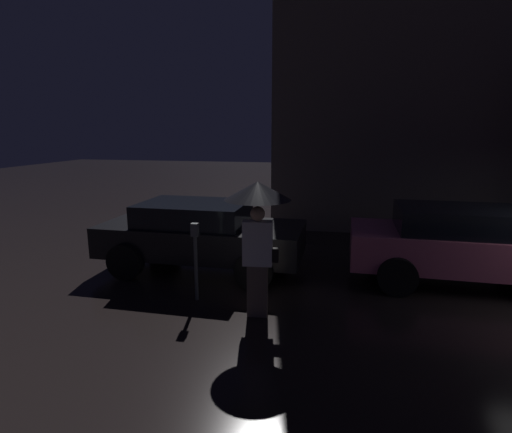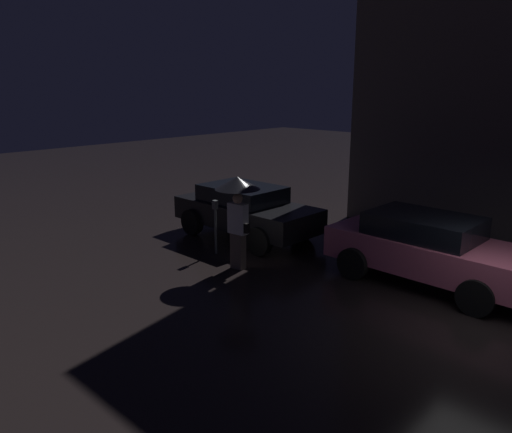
{
  "view_description": "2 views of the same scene",
  "coord_description": "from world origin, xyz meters",
  "px_view_note": "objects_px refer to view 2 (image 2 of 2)",
  "views": [
    {
      "loc": [
        -4.26,
        -6.38,
        2.87
      ],
      "look_at": [
        -5.69,
        0.51,
        1.35
      ],
      "focal_mm": 28.0,
      "sensor_mm": 36.0,
      "label": 1
    },
    {
      "loc": [
        2.25,
        -8.2,
        4.09
      ],
      "look_at": [
        -5.63,
        0.18,
        1.04
      ],
      "focal_mm": 35.0,
      "sensor_mm": 36.0,
      "label": 2
    }
  ],
  "objects_px": {
    "pedestrian_with_umbrella": "(238,199)",
    "parked_car_black": "(246,210)",
    "parked_car_pink": "(428,248)",
    "parking_meter": "(215,221)"
  },
  "relations": [
    {
      "from": "parked_car_pink",
      "to": "parking_meter",
      "type": "relative_size",
      "value": 3.11
    },
    {
      "from": "pedestrian_with_umbrella",
      "to": "parked_car_pink",
      "type": "bearing_deg",
      "value": 24.99
    },
    {
      "from": "parked_car_pink",
      "to": "pedestrian_with_umbrella",
      "type": "xyz_separation_m",
      "value": [
        -3.52,
        -2.09,
        0.86
      ]
    },
    {
      "from": "parked_car_pink",
      "to": "pedestrian_with_umbrella",
      "type": "bearing_deg",
      "value": -148.23
    },
    {
      "from": "parked_car_black",
      "to": "pedestrian_with_umbrella",
      "type": "distance_m",
      "value": 2.61
    },
    {
      "from": "parked_car_black",
      "to": "parking_meter",
      "type": "xyz_separation_m",
      "value": [
        0.45,
        -1.53,
        0.07
      ]
    },
    {
      "from": "parked_car_black",
      "to": "parked_car_pink",
      "type": "height_order",
      "value": "parked_car_pink"
    },
    {
      "from": "pedestrian_with_umbrella",
      "to": "parking_meter",
      "type": "bearing_deg",
      "value": 157.25
    },
    {
      "from": "pedestrian_with_umbrella",
      "to": "parked_car_black",
      "type": "bearing_deg",
      "value": 124.72
    },
    {
      "from": "parking_meter",
      "to": "parked_car_black",
      "type": "bearing_deg",
      "value": 106.53
    }
  ]
}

